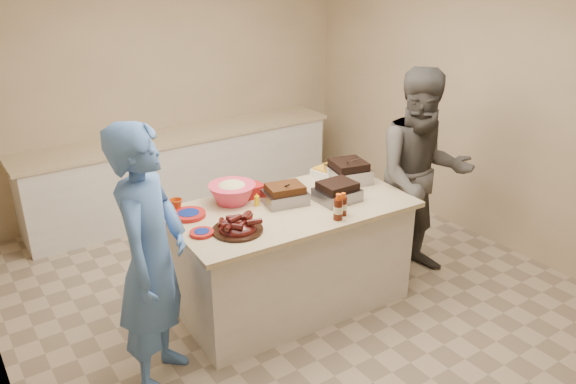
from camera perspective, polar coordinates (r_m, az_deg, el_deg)
room at (r=4.96m, az=0.69°, el=-10.34°), size 4.50×5.00×2.70m
back_counter at (r=6.48m, az=-10.54°, el=2.06°), size 3.60×0.64×0.90m
island at (r=4.86m, az=0.34°, el=-11.11°), size 1.95×1.10×0.90m
rib_platter at (r=4.03m, az=-5.14°, el=-3.98°), size 0.44×0.44×0.15m
pulled_pork_tray at (r=4.46m, az=-0.29°, el=-1.13°), size 0.37×0.31×0.10m
brisket_tray at (r=4.53m, az=4.99°, el=-0.84°), size 0.33×0.27×0.10m
roasting_pan at (r=4.91m, az=6.11°, el=1.07°), size 0.39×0.39×0.13m
coleslaw_bowl at (r=4.50m, az=-5.65°, el=-1.04°), size 0.40×0.40×0.26m
sausage_plate at (r=4.73m, az=-0.31°, el=0.30°), size 0.30×0.30×0.04m
mac_cheese_dish at (r=5.06m, az=4.32°, el=1.80°), size 0.34×0.28×0.08m
bbq_bottle_a at (r=4.28m, az=5.57°, el=-2.33°), size 0.06×0.06×0.18m
bbq_bottle_b at (r=4.21m, az=5.07°, el=-2.78°), size 0.07×0.07×0.21m
mustard_bottle at (r=4.43m, az=-3.17°, el=-1.38°), size 0.04×0.04×0.11m
sauce_bowl at (r=4.54m, az=-1.25°, el=-0.68°), size 0.13×0.05×0.13m
plate_stack_large at (r=4.30m, az=-10.03°, el=-2.45°), size 0.27×0.27×0.03m
plate_stack_small at (r=4.02m, az=-8.75°, el=-4.28°), size 0.18×0.18×0.02m
plastic_cup at (r=4.42m, az=-11.27°, el=-1.88°), size 0.11×0.10×0.10m
basket_stack at (r=4.60m, az=-3.62°, el=-0.39°), size 0.20×0.16×0.09m
guest_blue at (r=4.23m, az=-12.45°, el=-17.73°), size 1.82×1.73×0.44m
guest_gray at (r=5.45m, az=12.48°, el=-7.61°), size 1.69×2.09×0.71m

